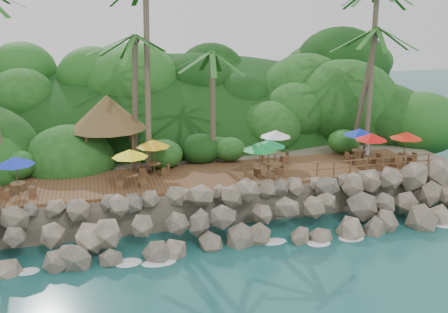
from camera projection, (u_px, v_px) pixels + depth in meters
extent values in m
plane|color=#19514F|center=(254.00, 250.00, 26.17)|extent=(140.00, 140.00, 0.00)
cube|color=gray|center=(192.00, 151.00, 40.72)|extent=(32.00, 25.20, 2.10)
ellipsoid|color=#143811|center=(177.00, 141.00, 47.98)|extent=(44.80, 28.00, 15.40)
cube|color=brown|center=(224.00, 175.00, 31.13)|extent=(26.00, 5.00, 0.20)
ellipsoid|color=white|center=(8.00, 277.00, 23.47)|extent=(1.20, 0.80, 0.06)
ellipsoid|color=white|center=(75.00, 269.00, 24.21)|extent=(1.20, 0.80, 0.06)
ellipsoid|color=white|center=(137.00, 261.00, 24.96)|extent=(1.20, 0.80, 0.06)
ellipsoid|color=white|center=(196.00, 254.00, 25.70)|extent=(1.20, 0.80, 0.06)
ellipsoid|color=white|center=(252.00, 247.00, 26.44)|extent=(1.20, 0.80, 0.06)
ellipsoid|color=white|center=(304.00, 240.00, 27.19)|extent=(1.20, 0.80, 0.06)
ellipsoid|color=white|center=(354.00, 234.00, 27.93)|extent=(1.20, 0.80, 0.06)
ellipsoid|color=white|center=(402.00, 229.00, 28.67)|extent=(1.20, 0.80, 0.06)
ellipsoid|color=white|center=(446.00, 223.00, 29.42)|extent=(1.20, 0.80, 0.06)
cylinder|color=brown|center=(147.00, 76.00, 30.78)|extent=(0.90, 2.25, 11.67)
cylinder|color=brown|center=(135.00, 103.00, 31.60)|extent=(0.75, 1.31, 8.27)
ellipsoid|color=#23601E|center=(132.00, 35.00, 30.45)|extent=(6.00, 6.00, 2.40)
cylinder|color=brown|center=(213.00, 109.00, 32.45)|extent=(0.61, 0.89, 7.22)
ellipsoid|color=#23601E|center=(212.00, 52.00, 31.44)|extent=(6.00, 6.00, 2.40)
cylinder|color=brown|center=(372.00, 70.00, 34.67)|extent=(0.96, 1.44, 11.51)
cylinder|color=brown|center=(364.00, 91.00, 35.20)|extent=(0.92, 1.69, 8.58)
ellipsoid|color=#23601E|center=(369.00, 27.00, 34.00)|extent=(6.00, 6.00, 2.40)
cylinder|color=brown|center=(87.00, 154.00, 30.98)|extent=(0.16, 0.16, 2.40)
cylinder|color=brown|center=(133.00, 151.00, 31.67)|extent=(0.16, 0.16, 2.40)
cylinder|color=brown|center=(87.00, 143.00, 33.58)|extent=(0.16, 0.16, 2.40)
cylinder|color=brown|center=(130.00, 140.00, 34.27)|extent=(0.16, 0.16, 2.40)
cone|color=brown|center=(107.00, 112.00, 31.98)|extent=(4.93, 4.93, 2.20)
cylinder|color=brown|center=(19.00, 190.00, 27.20)|extent=(0.08, 0.08, 0.73)
cylinder|color=brown|center=(18.00, 183.00, 27.10)|extent=(0.83, 0.83, 0.05)
cylinder|color=brown|center=(17.00, 177.00, 27.00)|extent=(0.05, 0.05, 2.16)
cone|color=#0D22B3|center=(15.00, 161.00, 26.74)|extent=(2.06, 2.06, 0.44)
cube|color=brown|center=(5.00, 194.00, 26.99)|extent=(0.46, 0.46, 0.45)
cube|color=brown|center=(32.00, 191.00, 27.49)|extent=(0.46, 0.46, 0.45)
cylinder|color=brown|center=(275.00, 158.00, 33.14)|extent=(0.08, 0.08, 0.73)
cylinder|color=brown|center=(275.00, 152.00, 33.03)|extent=(0.83, 0.83, 0.05)
cylinder|color=brown|center=(275.00, 147.00, 32.94)|extent=(0.05, 0.05, 2.16)
cone|color=silver|center=(276.00, 134.00, 32.68)|extent=(2.06, 2.06, 0.44)
cube|color=brown|center=(265.00, 161.00, 32.98)|extent=(0.43, 0.43, 0.45)
cube|color=brown|center=(284.00, 159.00, 33.37)|extent=(0.43, 0.43, 0.45)
cylinder|color=brown|center=(131.00, 181.00, 28.62)|extent=(0.08, 0.08, 0.73)
cylinder|color=brown|center=(131.00, 175.00, 28.52)|extent=(0.83, 0.83, 0.05)
cylinder|color=brown|center=(131.00, 169.00, 28.42)|extent=(0.05, 0.05, 2.16)
cone|color=yellow|center=(130.00, 153.00, 28.16)|extent=(2.06, 2.06, 0.44)
cube|color=brown|center=(119.00, 184.00, 28.52)|extent=(0.43, 0.43, 0.45)
cube|color=brown|center=(144.00, 182.00, 28.80)|extent=(0.43, 0.43, 0.45)
cylinder|color=brown|center=(259.00, 173.00, 29.98)|extent=(0.08, 0.08, 0.73)
cylinder|color=brown|center=(260.00, 167.00, 29.88)|extent=(0.83, 0.83, 0.05)
cylinder|color=brown|center=(260.00, 162.00, 29.78)|extent=(0.05, 0.05, 2.16)
cone|color=#0D7B2C|center=(260.00, 147.00, 29.52)|extent=(2.06, 2.06, 0.44)
cube|color=brown|center=(248.00, 176.00, 29.99)|extent=(0.49, 0.49, 0.45)
cube|color=brown|center=(271.00, 175.00, 30.05)|extent=(0.49, 0.49, 0.45)
cylinder|color=brown|center=(268.00, 169.00, 30.80)|extent=(0.08, 0.08, 0.73)
cylinder|color=brown|center=(268.00, 163.00, 30.70)|extent=(0.83, 0.83, 0.05)
cylinder|color=brown|center=(269.00, 158.00, 30.60)|extent=(0.05, 0.05, 2.16)
cone|color=#0D7A37|center=(269.00, 143.00, 30.34)|extent=(2.06, 2.06, 0.44)
cube|color=brown|center=(257.00, 171.00, 30.79)|extent=(0.48, 0.48, 0.45)
cube|color=brown|center=(279.00, 171.00, 30.89)|extent=(0.48, 0.48, 0.45)
cylinder|color=brown|center=(369.00, 161.00, 32.34)|extent=(0.08, 0.08, 0.73)
cylinder|color=brown|center=(370.00, 156.00, 32.24)|extent=(0.83, 0.83, 0.05)
cylinder|color=brown|center=(370.00, 151.00, 32.14)|extent=(0.05, 0.05, 2.16)
cone|color=red|center=(371.00, 137.00, 31.88)|extent=(2.06, 2.06, 0.44)
cube|color=brown|center=(362.00, 165.00, 32.00)|extent=(0.53, 0.53, 0.45)
cube|color=brown|center=(376.00, 162.00, 32.76)|extent=(0.53, 0.53, 0.45)
cylinder|color=brown|center=(154.00, 169.00, 30.73)|extent=(0.08, 0.08, 0.73)
cylinder|color=brown|center=(154.00, 163.00, 30.63)|extent=(0.83, 0.83, 0.05)
cylinder|color=brown|center=(154.00, 158.00, 30.53)|extent=(0.05, 0.05, 2.16)
cone|color=gold|center=(153.00, 143.00, 30.27)|extent=(2.06, 2.06, 0.44)
cube|color=brown|center=(143.00, 171.00, 30.82)|extent=(0.53, 0.53, 0.45)
cube|color=brown|center=(165.00, 172.00, 30.72)|extent=(0.53, 0.53, 0.45)
cylinder|color=brown|center=(358.00, 156.00, 33.58)|extent=(0.08, 0.08, 0.73)
cylinder|color=brown|center=(358.00, 150.00, 33.48)|extent=(0.83, 0.83, 0.05)
cylinder|color=brown|center=(358.00, 145.00, 33.38)|extent=(0.05, 0.05, 2.16)
cone|color=#0D22B0|center=(359.00, 132.00, 33.12)|extent=(2.06, 2.06, 0.44)
cube|color=brown|center=(349.00, 159.00, 33.34)|extent=(0.48, 0.48, 0.45)
cube|color=brown|center=(366.00, 157.00, 33.90)|extent=(0.48, 0.48, 0.45)
cylinder|color=brown|center=(404.00, 160.00, 32.71)|extent=(0.08, 0.08, 0.73)
cylinder|color=brown|center=(404.00, 154.00, 32.61)|extent=(0.83, 0.83, 0.05)
cylinder|color=brown|center=(405.00, 149.00, 32.51)|extent=(0.05, 0.05, 2.16)
cone|color=red|center=(406.00, 135.00, 32.25)|extent=(2.06, 2.06, 0.44)
cube|color=brown|center=(395.00, 163.00, 32.48)|extent=(0.47, 0.47, 0.45)
cube|color=brown|center=(411.00, 160.00, 33.02)|extent=(0.47, 0.47, 0.45)
cylinder|color=brown|center=(317.00, 170.00, 30.06)|extent=(0.10, 0.10, 1.00)
cylinder|color=brown|center=(334.00, 169.00, 30.33)|extent=(0.10, 0.10, 1.00)
cylinder|color=brown|center=(350.00, 168.00, 30.60)|extent=(0.10, 0.10, 1.00)
cylinder|color=brown|center=(367.00, 166.00, 30.88)|extent=(0.10, 0.10, 1.00)
cylinder|color=brown|center=(382.00, 165.00, 31.15)|extent=(0.10, 0.10, 1.00)
cylinder|color=brown|center=(398.00, 164.00, 31.42)|extent=(0.10, 0.10, 1.00)
cylinder|color=brown|center=(413.00, 162.00, 31.69)|extent=(0.10, 0.10, 1.00)
cylinder|color=brown|center=(428.00, 161.00, 31.97)|extent=(0.10, 0.10, 1.00)
cube|color=brown|center=(375.00, 159.00, 30.89)|extent=(8.30, 0.06, 0.06)
cube|color=brown|center=(375.00, 165.00, 31.00)|extent=(8.30, 0.06, 0.06)
imported|color=white|center=(368.00, 153.00, 32.41)|extent=(0.69, 0.53, 1.68)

